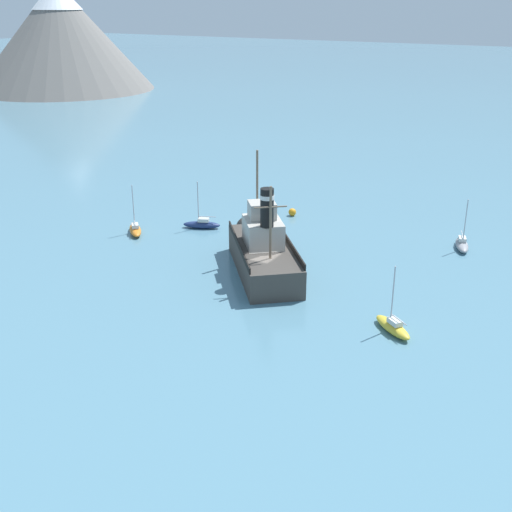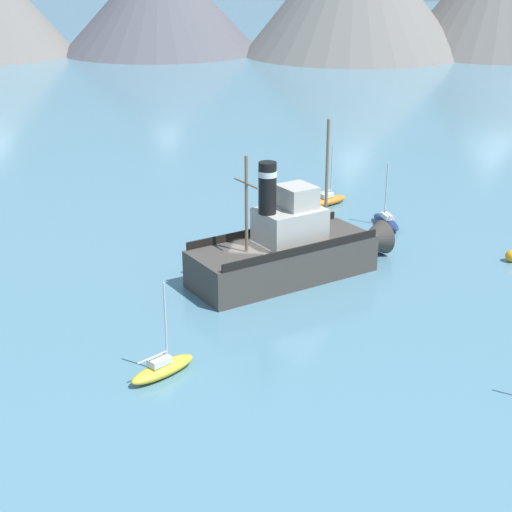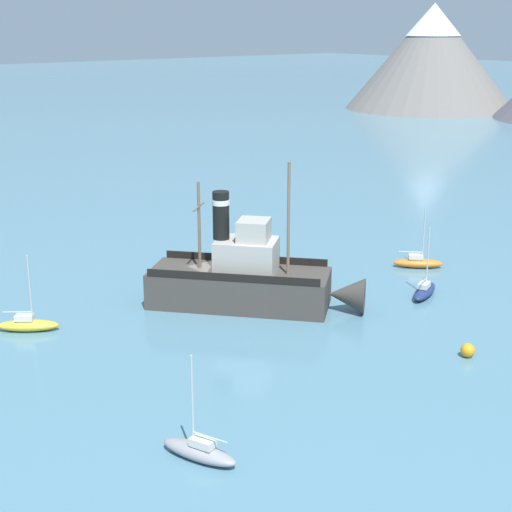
% 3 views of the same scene
% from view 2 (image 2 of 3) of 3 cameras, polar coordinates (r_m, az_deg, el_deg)
% --- Properties ---
extents(ground_plane, '(600.00, 600.00, 0.00)m').
position_cam_2_polar(ground_plane, '(49.66, -0.32, -1.88)').
color(ground_plane, teal).
extents(old_tugboat, '(13.17, 11.88, 9.90)m').
position_cam_2_polar(old_tugboat, '(49.83, 2.55, 0.45)').
color(old_tugboat, '#423D38').
rests_on(old_tugboat, ground).
extents(sailboat_navy, '(2.52, 3.92, 4.90)m').
position_cam_2_polar(sailboat_navy, '(60.29, 9.44, 2.51)').
color(sailboat_navy, navy).
rests_on(sailboat_navy, ground).
extents(sailboat_yellow, '(3.15, 3.71, 4.90)m').
position_cam_2_polar(sailboat_yellow, '(39.18, -6.81, -8.09)').
color(sailboat_yellow, gold).
rests_on(sailboat_yellow, ground).
extents(sailboat_orange, '(3.45, 3.48, 4.90)m').
position_cam_2_polar(sailboat_orange, '(64.90, 5.25, 4.08)').
color(sailboat_orange, orange).
rests_on(sailboat_orange, ground).
extents(mooring_buoy, '(0.82, 0.82, 0.82)m').
position_cam_2_polar(mooring_buoy, '(55.44, 18.09, 0.01)').
color(mooring_buoy, orange).
rests_on(mooring_buoy, ground).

